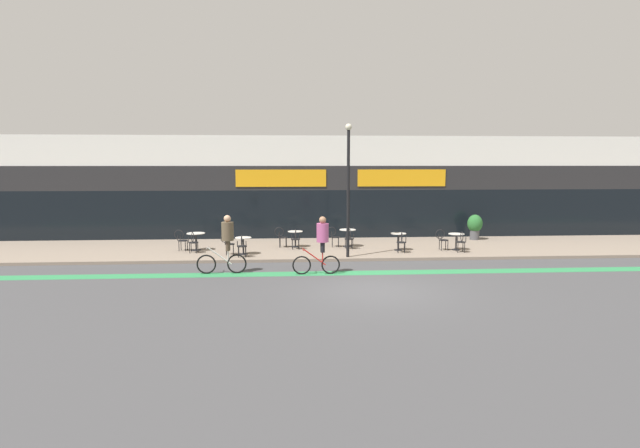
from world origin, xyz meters
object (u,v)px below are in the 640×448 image
Objects in this scene: cyclist_0 at (226,240)px; cyclist_1 at (321,241)px; cafe_chair_4_near at (402,241)px; cafe_chair_2_near at (296,238)px; planter_pot at (475,225)px; bistro_table_4 at (398,238)px; cafe_chair_0_side at (181,239)px; cafe_chair_2_side at (281,236)px; cafe_chair_5_side at (442,238)px; bistro_table_2 at (295,236)px; cafe_chair_3_near at (349,237)px; cafe_chair_1_near at (242,244)px; cafe_chair_3_side at (334,235)px; bistro_table_3 at (348,234)px; cafe_chair_0_near at (193,241)px; bistro_table_1 at (243,242)px; bistro_table_0 at (196,238)px; bistro_table_5 at (456,238)px; cafe_chair_5_near at (461,240)px; lamp_post at (348,181)px; cafe_chair_1_side at (228,242)px.

cyclist_1 is (3.31, -0.32, -0.00)m from cyclist_0.
cyclist_0 is at bearing 121.61° from cafe_chair_4_near.
cafe_chair_2_near is 9.11m from planter_pot.
cyclist_1 is at bearing -132.88° from bistro_table_4.
cyclist_1 is (5.72, -4.42, 0.54)m from cafe_chair_0_side.
cafe_chair_5_side is at bearing -5.79° from cafe_chair_2_side.
cafe_chair_4_near reaches higher than bistro_table_2.
cafe_chair_2_side is 3.05m from cafe_chair_3_near.
cafe_chair_3_side is (3.89, 2.26, 0.00)m from cafe_chair_1_near.
bistro_table_3 is at bearing -136.90° from cyclist_0.
cafe_chair_1_near is (-2.17, -2.30, 0.01)m from bistro_table_2.
planter_pot is at bearing 10.42° from bistro_table_2.
cafe_chair_0_near is 8.71m from cafe_chair_4_near.
cafe_chair_3_near is at bearing 12.52° from bistro_table_1.
bistro_table_0 reaches higher than bistro_table_2.
bistro_table_5 is at bearing -123.82° from planter_pot.
cafe_chair_0_side is 7.25m from cyclist_1.
cafe_chair_2_side is (-5.05, 1.14, -0.01)m from bistro_table_4.
cafe_chair_0_side is 1.00× the size of cafe_chair_2_side.
cafe_chair_0_near is 11.22m from cafe_chair_5_near.
cafe_chair_3_near is (4.52, 1.00, 0.01)m from bistro_table_1.
bistro_table_2 is 0.79× the size of cafe_chair_2_near.
cafe_chair_3_side is at bearing 97.82° from lamp_post.
cafe_chair_3_near is (4.52, 1.63, 0.00)m from cafe_chair_1_near.
cafe_chair_0_side reaches higher than bistro_table_2.
bistro_table_5 is 0.79× the size of cafe_chair_3_near.
cafe_chair_2_near is at bearing -0.26° from bistro_table_0.
cyclist_1 reaches higher than bistro_table_5.
cafe_chair_1_near is at bearing -115.03° from cafe_chair_0_near.
bistro_table_4 is (4.42, -1.14, 0.02)m from bistro_table_2.
bistro_table_2 is at bearing -72.08° from cafe_chair_0_near.
bistro_table_5 is 10.07m from cyclist_0.
cafe_chair_0_side reaches higher than bistro_table_5.
planter_pot is at bearing -77.69° from cafe_chair_2_near.
lamp_post is at bearing -164.15° from cafe_chair_5_side.
cafe_chair_3_near is 4.72m from cafe_chair_5_near.
cyclist_0 is (-0.32, -3.03, 0.56)m from bistro_table_1.
bistro_table_0 is 11.27m from cafe_chair_5_near.
cafe_chair_3_side is 1.00× the size of cafe_chair_5_side.
cafe_chair_0_near and cafe_chair_1_near have the same top height.
cyclist_1 reaches higher than planter_pot.
cafe_chair_5_side is at bearing -97.27° from cafe_chair_2_near.
cafe_chair_0_side and cafe_chair_3_near have the same top height.
cafe_chair_3_side is 3.54m from lamp_post.
bistro_table_1 is at bearing -163.28° from planter_pot.
cafe_chair_3_side is at bearing -73.32° from cafe_chair_2_near.
cafe_chair_0_side is 1.00× the size of cafe_chair_1_side.
cafe_chair_1_side is 5.24m from cafe_chair_3_near.
cyclist_1 is (0.81, -5.02, 0.55)m from bistro_table_2.
cafe_chair_1_side is (-5.14, -1.64, -0.04)m from bistro_table_3.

